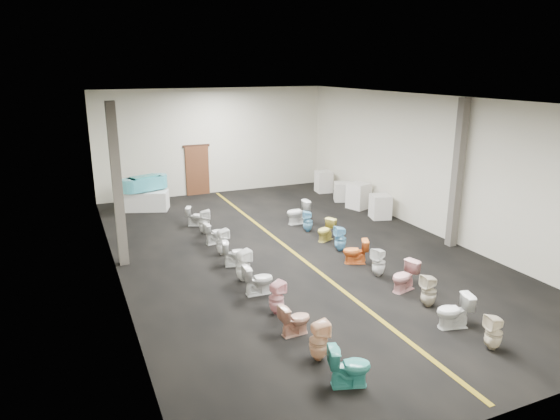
# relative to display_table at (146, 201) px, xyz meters

# --- Properties ---
(floor) EXTENTS (16.00, 16.00, 0.00)m
(floor) POSITION_rel_display_table_xyz_m (3.27, -6.35, -0.37)
(floor) COLOR black
(floor) RESTS_ON ground
(ceiling) EXTENTS (16.00, 16.00, 0.00)m
(ceiling) POSITION_rel_display_table_xyz_m (3.27, -6.35, 4.13)
(ceiling) COLOR black
(ceiling) RESTS_ON ground
(wall_back) EXTENTS (10.00, 0.00, 10.00)m
(wall_back) POSITION_rel_display_table_xyz_m (3.27, 1.65, 1.88)
(wall_back) COLOR beige
(wall_back) RESTS_ON ground
(wall_front) EXTENTS (10.00, 0.00, 10.00)m
(wall_front) POSITION_rel_display_table_xyz_m (3.27, -14.35, 1.88)
(wall_front) COLOR beige
(wall_front) RESTS_ON ground
(wall_left) EXTENTS (0.00, 16.00, 16.00)m
(wall_left) POSITION_rel_display_table_xyz_m (-1.73, -6.35, 1.88)
(wall_left) COLOR beige
(wall_left) RESTS_ON ground
(wall_right) EXTENTS (0.00, 16.00, 16.00)m
(wall_right) POSITION_rel_display_table_xyz_m (8.27, -6.35, 1.88)
(wall_right) COLOR beige
(wall_right) RESTS_ON ground
(aisle_stripe) EXTENTS (0.12, 15.60, 0.01)m
(aisle_stripe) POSITION_rel_display_table_xyz_m (3.27, -6.35, -0.37)
(aisle_stripe) COLOR olive
(aisle_stripe) RESTS_ON floor
(back_door) EXTENTS (1.00, 0.10, 2.10)m
(back_door) POSITION_rel_display_table_xyz_m (2.47, 1.59, 0.68)
(back_door) COLOR #562D19
(back_door) RESTS_ON floor
(door_frame) EXTENTS (1.15, 0.08, 0.10)m
(door_frame) POSITION_rel_display_table_xyz_m (2.47, 1.60, 1.75)
(door_frame) COLOR #331C11
(door_frame) RESTS_ON back_door
(column_left) EXTENTS (0.25, 0.25, 4.50)m
(column_left) POSITION_rel_display_table_xyz_m (-1.48, -5.35, 1.88)
(column_left) COLOR #59544C
(column_left) RESTS_ON floor
(column_right) EXTENTS (0.25, 0.25, 4.50)m
(column_right) POSITION_rel_display_table_xyz_m (8.02, -7.85, 1.88)
(column_right) COLOR #59544C
(column_right) RESTS_ON floor
(display_table) EXTENTS (1.84, 1.34, 0.74)m
(display_table) POSITION_rel_display_table_xyz_m (0.00, 0.00, 0.00)
(display_table) COLOR white
(display_table) RESTS_ON floor
(bathtub) EXTENTS (1.79, 1.07, 0.55)m
(bathtub) POSITION_rel_display_table_xyz_m (-0.00, 0.00, 0.70)
(bathtub) COLOR #3EA5B4
(bathtub) RESTS_ON display_table
(appliance_crate_a) EXTENTS (0.83, 0.83, 0.87)m
(appliance_crate_a) POSITION_rel_display_table_xyz_m (7.67, -4.54, 0.07)
(appliance_crate_a) COLOR silver
(appliance_crate_a) RESTS_ON floor
(appliance_crate_b) EXTENTS (0.92, 0.92, 1.00)m
(appliance_crate_b) POSITION_rel_display_table_xyz_m (7.67, -3.07, 0.13)
(appliance_crate_b) COLOR silver
(appliance_crate_b) RESTS_ON floor
(appliance_crate_c) EXTENTS (0.88, 0.88, 0.76)m
(appliance_crate_c) POSITION_rel_display_table_xyz_m (7.67, -1.83, 0.01)
(appliance_crate_c) COLOR silver
(appliance_crate_c) RESTS_ON floor
(appliance_crate_d) EXTENTS (0.74, 0.74, 0.94)m
(appliance_crate_d) POSITION_rel_display_table_xyz_m (7.67, -0.20, 0.10)
(appliance_crate_d) COLOR silver
(appliance_crate_d) RESTS_ON floor
(toilet_left_0) EXTENTS (0.83, 0.63, 0.75)m
(toilet_left_0) POSITION_rel_display_table_xyz_m (1.41, -12.71, 0.01)
(toilet_left_0) COLOR teal
(toilet_left_0) RESTS_ON floor
(toilet_left_1) EXTENTS (0.38, 0.38, 0.80)m
(toilet_left_1) POSITION_rel_display_table_xyz_m (1.29, -11.80, 0.03)
(toilet_left_1) COLOR beige
(toilet_left_1) RESTS_ON floor
(toilet_left_2) EXTENTS (0.68, 0.41, 0.67)m
(toilet_left_2) POSITION_rel_display_table_xyz_m (1.28, -10.77, -0.03)
(toilet_left_2) COLOR tan
(toilet_left_2) RESTS_ON floor
(toilet_left_3) EXTENTS (0.45, 0.44, 0.76)m
(toilet_left_3) POSITION_rel_display_table_xyz_m (1.29, -9.79, 0.01)
(toilet_left_3) COLOR #EFABB2
(toilet_left_3) RESTS_ON floor
(toilet_left_4) EXTENTS (0.74, 0.44, 0.75)m
(toilet_left_4) POSITION_rel_display_table_xyz_m (1.28, -8.68, 0.01)
(toilet_left_4) COLOR silver
(toilet_left_4) RESTS_ON floor
(toilet_left_5) EXTENTS (0.44, 0.44, 0.84)m
(toilet_left_5) POSITION_rel_display_table_xyz_m (1.21, -7.80, 0.05)
(toilet_left_5) COLOR white
(toilet_left_5) RESTS_ON floor
(toilet_left_6) EXTENTS (0.78, 0.56, 0.72)m
(toilet_left_6) POSITION_rel_display_table_xyz_m (1.35, -6.73, -0.01)
(toilet_left_6) COLOR silver
(toilet_left_6) RESTS_ON floor
(toilet_left_7) EXTENTS (0.40, 0.40, 0.78)m
(toilet_left_7) POSITION_rel_display_table_xyz_m (1.27, -5.78, 0.02)
(toilet_left_7) COLOR white
(toilet_left_7) RESTS_ON floor
(toilet_left_8) EXTENTS (0.71, 0.47, 0.68)m
(toilet_left_8) POSITION_rel_display_table_xyz_m (1.34, -4.75, -0.03)
(toilet_left_8) COLOR silver
(toilet_left_8) RESTS_ON floor
(toilet_left_9) EXTENTS (0.43, 0.42, 0.82)m
(toilet_left_9) POSITION_rel_display_table_xyz_m (1.30, -3.69, 0.04)
(toilet_left_9) COLOR white
(toilet_left_9) RESTS_ON floor
(toilet_left_10) EXTENTS (0.76, 0.62, 0.67)m
(toilet_left_10) POSITION_rel_display_table_xyz_m (1.26, -2.72, -0.03)
(toilet_left_10) COLOR silver
(toilet_left_10) RESTS_ON floor
(toilet_right_0) EXTENTS (0.38, 0.38, 0.73)m
(toilet_right_0) POSITION_rel_display_table_xyz_m (4.59, -12.84, -0.00)
(toilet_right_0) COLOR beige
(toilet_right_0) RESTS_ON floor
(toilet_right_1) EXTENTS (0.82, 0.59, 0.76)m
(toilet_right_1) POSITION_rel_display_table_xyz_m (4.48, -11.87, 0.01)
(toilet_right_1) COLOR white
(toilet_right_1) RESTS_ON floor
(toilet_right_2) EXTENTS (0.38, 0.37, 0.78)m
(toilet_right_2) POSITION_rel_display_table_xyz_m (4.64, -10.87, 0.02)
(toilet_right_2) COLOR beige
(toilet_right_2) RESTS_ON floor
(toilet_right_3) EXTENTS (0.81, 0.59, 0.75)m
(toilet_right_3) POSITION_rel_display_table_xyz_m (4.65, -9.95, 0.01)
(toilet_right_3) COLOR #E7A4A3
(toilet_right_3) RESTS_ON floor
(toilet_right_4) EXTENTS (0.45, 0.44, 0.78)m
(toilet_right_4) POSITION_rel_display_table_xyz_m (4.59, -8.94, 0.02)
(toilet_right_4) COLOR white
(toilet_right_4) RESTS_ON floor
(toilet_right_5) EXTENTS (0.79, 0.64, 0.71)m
(toilet_right_5) POSITION_rel_display_table_xyz_m (4.50, -7.94, -0.02)
(toilet_right_5) COLOR orange
(toilet_right_5) RESTS_ON floor
(toilet_right_6) EXTENTS (0.40, 0.40, 0.77)m
(toilet_right_6) POSITION_rel_display_table_xyz_m (4.61, -6.91, 0.02)
(toilet_right_6) COLOR #7BC8EF
(toilet_right_6) RESTS_ON floor
(toilet_right_7) EXTENTS (0.77, 0.63, 0.69)m
(toilet_right_7) POSITION_rel_display_table_xyz_m (4.66, -5.91, -0.03)
(toilet_right_7) COLOR #D9C756
(toilet_right_7) RESTS_ON floor
(toilet_right_8) EXTENTS (0.42, 0.41, 0.72)m
(toilet_right_8) POSITION_rel_display_table_xyz_m (4.55, -4.86, -0.01)
(toilet_right_8) COLOR #73BADF
(toilet_right_8) RESTS_ON floor
(toilet_right_9) EXTENTS (0.82, 0.48, 0.83)m
(toilet_right_9) POSITION_rel_display_table_xyz_m (4.61, -3.95, 0.05)
(toilet_right_9) COLOR white
(toilet_right_9) RESTS_ON floor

